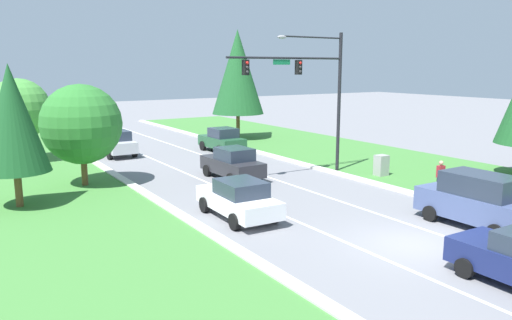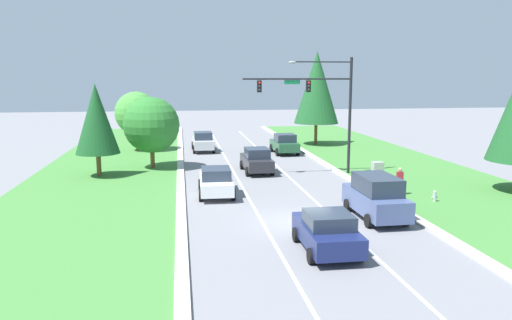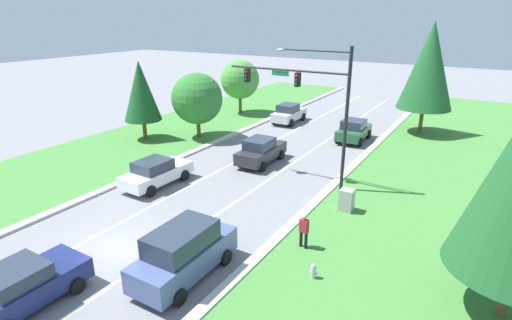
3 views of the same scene
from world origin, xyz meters
The scene contains 19 objects.
ground_plane centered at (0.00, 0.00, 0.00)m, with size 160.00×160.00×0.00m, color slate.
curb_strip_right centered at (5.65, 0.00, 0.07)m, with size 0.50×90.00×0.15m.
curb_strip_left centered at (-5.65, 0.00, 0.07)m, with size 0.50×90.00×0.15m.
lane_stripe_inner_left centered at (-1.80, 0.00, 0.00)m, with size 0.14×81.00×0.01m.
lane_stripe_inner_right centered at (1.80, 0.00, 0.00)m, with size 0.14×81.00×0.01m.
traffic_signal_mast centered at (4.09, 11.23, 5.45)m, with size 7.69×0.41×8.22m.
white_sedan centered at (-3.59, 6.20, 0.83)m, with size 2.15×4.59×1.65m.
forest_sedan centered at (3.68, 21.23, 0.90)m, with size 2.16×4.19×1.81m.
charcoal_sedan centered at (-0.16, 12.81, 0.89)m, with size 2.08×4.46×1.81m.
silver_sedan centered at (-3.53, 23.83, 0.92)m, with size 2.05×4.51×1.82m.
slate_blue_suv centered at (3.82, 0.17, 1.08)m, with size 2.08×4.67×2.16m.
navy_sedan centered at (0.09, -4.02, 0.82)m, with size 2.16×4.18×1.64m.
utility_cabinet centered at (7.40, 8.76, 0.63)m, with size 0.70×0.60×1.27m.
pedestrian centered at (6.97, 4.37, 0.94)m, with size 0.41×0.28×1.69m.
fire_hydrant centered at (8.22, 2.58, 0.34)m, with size 0.34×0.20×0.70m.
oak_near_left_tree centered at (-7.72, 15.39, 3.32)m, with size 4.17×4.17×5.41m.
conifer_far_right_tree centered at (7.96, 26.28, 5.81)m, with size 4.46×4.46×9.38m.
oak_far_left_tree centered at (-9.54, 24.53, 3.56)m, with size 3.95×3.95×5.54m.
conifer_mid_left_tree centered at (-11.22, 12.70, 4.04)m, with size 2.98×2.98×6.43m.
Camera 3 is at (13.06, -9.75, 9.70)m, focal length 28.00 mm.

